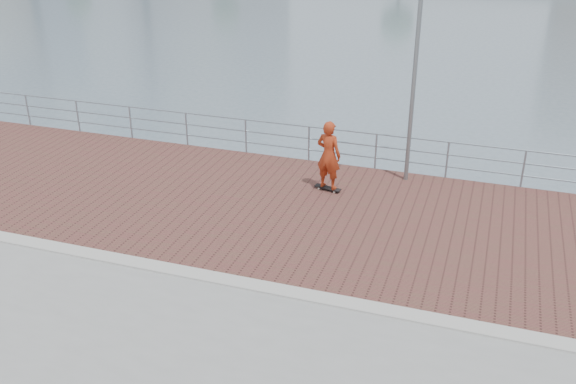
% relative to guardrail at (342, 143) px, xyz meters
% --- Properties ---
extents(water, '(400.00, 400.00, 0.00)m').
position_rel_guardrail_xyz_m(water, '(-0.00, -7.00, -2.69)').
color(water, slate).
rests_on(water, ground).
extents(brick_lane, '(40.00, 6.80, 0.02)m').
position_rel_guardrail_xyz_m(brick_lane, '(-0.00, -3.40, -0.68)').
color(brick_lane, brown).
rests_on(brick_lane, seawall).
extents(curb, '(40.00, 0.40, 0.06)m').
position_rel_guardrail_xyz_m(curb, '(-0.00, -7.00, -0.66)').
color(curb, '#B7B5AD').
rests_on(curb, seawall).
extents(guardrail, '(39.06, 0.06, 1.13)m').
position_rel_guardrail_xyz_m(guardrail, '(0.00, 0.00, 0.00)').
color(guardrail, '#8C9EA8').
rests_on(guardrail, brick_lane).
extents(street_lamp, '(0.44, 1.28, 6.05)m').
position_rel_guardrail_xyz_m(street_lamp, '(2.02, -0.94, 3.61)').
color(street_lamp, gray).
rests_on(street_lamp, brick_lane).
extents(skateboard, '(0.77, 0.35, 0.09)m').
position_rel_guardrail_xyz_m(skateboard, '(0.11, -1.94, -0.60)').
color(skateboard, black).
rests_on(skateboard, brick_lane).
extents(skateboarder, '(0.78, 0.60, 1.91)m').
position_rel_guardrail_xyz_m(skateboarder, '(0.11, -1.94, 0.37)').
color(skateboarder, '#AB3416').
rests_on(skateboarder, skateboard).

